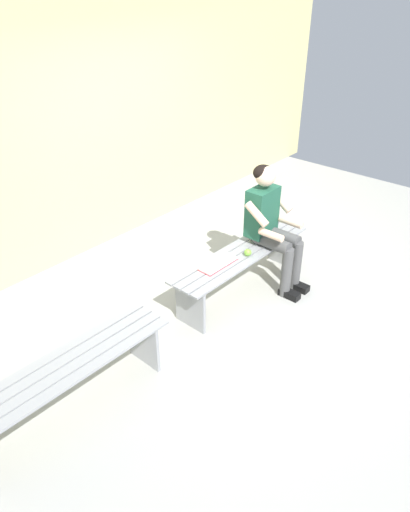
{
  "coord_description": "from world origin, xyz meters",
  "views": [
    {
      "loc": [
        3.3,
        2.37,
        2.86
      ],
      "look_at": [
        0.74,
        0.15,
        0.82
      ],
      "focal_mm": 33.16,
      "sensor_mm": 36.0,
      "label": 1
    }
  ],
  "objects_px": {
    "book_open": "(218,264)",
    "person_seated": "(272,223)",
    "bench_near": "(242,262)",
    "apple": "(248,252)",
    "bench_far": "(65,378)"
  },
  "relations": [
    {
      "from": "person_seated",
      "to": "apple",
      "type": "xyz_separation_m",
      "value": [
        0.36,
        -0.02,
        -0.2
      ]
    },
    {
      "from": "bench_near",
      "to": "book_open",
      "type": "distance_m",
      "value": 0.36
    },
    {
      "from": "bench_near",
      "to": "bench_far",
      "type": "xyz_separation_m",
      "value": [
        2.11,
        0.0,
        -0.0
      ]
    },
    {
      "from": "book_open",
      "to": "bench_near",
      "type": "bearing_deg",
      "value": 175.97
    },
    {
      "from": "bench_near",
      "to": "person_seated",
      "type": "bearing_deg",
      "value": 163.22
    },
    {
      "from": "apple",
      "to": "bench_far",
      "type": "bearing_deg",
      "value": -2.21
    },
    {
      "from": "bench_near",
      "to": "apple",
      "type": "relative_size",
      "value": 24.24
    },
    {
      "from": "bench_far",
      "to": "book_open",
      "type": "bearing_deg",
      "value": -179.01
    },
    {
      "from": "bench_near",
      "to": "apple",
      "type": "xyz_separation_m",
      "value": [
        0.02,
        0.08,
        0.15
      ]
    },
    {
      "from": "bench_near",
      "to": "book_open",
      "type": "bearing_deg",
      "value": -5.21
    },
    {
      "from": "bench_far",
      "to": "person_seated",
      "type": "relative_size",
      "value": 1.35
    },
    {
      "from": "person_seated",
      "to": "apple",
      "type": "distance_m",
      "value": 0.41
    },
    {
      "from": "book_open",
      "to": "apple",
      "type": "bearing_deg",
      "value": 162.01
    },
    {
      "from": "book_open",
      "to": "person_seated",
      "type": "bearing_deg",
      "value": 170.05
    },
    {
      "from": "bench_far",
      "to": "apple",
      "type": "height_order",
      "value": "apple"
    }
  ]
}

